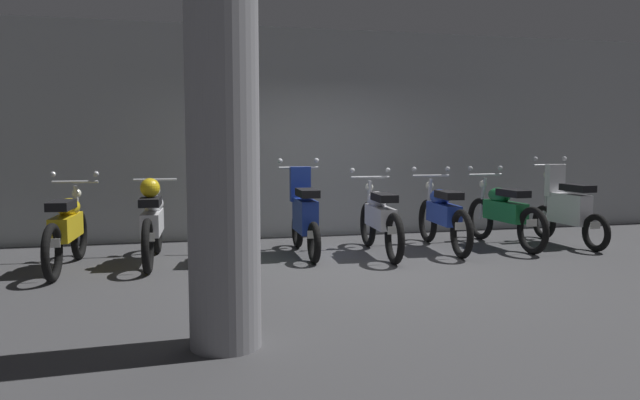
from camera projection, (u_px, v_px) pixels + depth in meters
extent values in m
plane|color=#424244|center=(360.00, 266.00, 7.57)|extent=(80.00, 80.00, 0.00)
cube|color=#9EA0A3|center=(312.00, 134.00, 9.92)|extent=(16.00, 0.30, 3.28)
torus|color=black|center=(79.00, 234.00, 7.99)|extent=(0.14, 0.66, 0.65)
torus|color=black|center=(52.00, 253.00, 6.71)|extent=(0.14, 0.66, 0.65)
cube|color=gold|center=(66.00, 227.00, 7.33)|extent=(0.28, 0.85, 0.28)
ellipsoid|color=gold|center=(69.00, 207.00, 7.46)|extent=(0.29, 0.46, 0.22)
cube|color=black|center=(61.00, 205.00, 7.13)|extent=(0.28, 0.54, 0.10)
cylinder|color=#B7BABF|center=(75.00, 182.00, 7.82)|extent=(0.56, 0.08, 0.04)
sphere|color=#B7BABF|center=(53.00, 174.00, 7.77)|extent=(0.07, 0.07, 0.07)
sphere|color=#B7BABF|center=(96.00, 174.00, 7.85)|extent=(0.07, 0.07, 0.07)
cylinder|color=#B7BABF|center=(77.00, 210.00, 7.91)|extent=(0.07, 0.16, 0.65)
sphere|color=silver|center=(76.00, 193.00, 7.88)|extent=(0.12, 0.12, 0.12)
cube|color=white|center=(52.00, 243.00, 6.73)|extent=(0.16, 0.02, 0.10)
torus|color=black|center=(157.00, 230.00, 8.39)|extent=(0.13, 0.65, 0.65)
torus|color=black|center=(148.00, 246.00, 7.11)|extent=(0.13, 0.65, 0.65)
cube|color=silver|center=(152.00, 222.00, 7.73)|extent=(0.27, 0.84, 0.28)
ellipsoid|color=silver|center=(153.00, 204.00, 7.86)|extent=(0.29, 0.46, 0.22)
cube|color=black|center=(150.00, 202.00, 7.53)|extent=(0.27, 0.53, 0.10)
cylinder|color=#B7BABF|center=(155.00, 180.00, 8.22)|extent=(0.56, 0.07, 0.04)
cylinder|color=#B7BABF|center=(156.00, 207.00, 8.30)|extent=(0.07, 0.16, 0.65)
sphere|color=silver|center=(156.00, 191.00, 8.28)|extent=(0.12, 0.12, 0.12)
cube|color=white|center=(148.00, 237.00, 7.13)|extent=(0.16, 0.02, 0.10)
sphere|color=gold|center=(150.00, 188.00, 7.51)|extent=(0.24, 0.24, 0.24)
torus|color=black|center=(236.00, 228.00, 8.56)|extent=(0.21, 0.66, 0.65)
torus|color=black|center=(227.00, 244.00, 7.27)|extent=(0.21, 0.66, 0.65)
cube|color=#197238|center=(232.00, 221.00, 7.89)|extent=(0.37, 0.86, 0.28)
ellipsoid|color=#197238|center=(233.00, 202.00, 8.03)|extent=(0.34, 0.48, 0.22)
cube|color=black|center=(230.00, 200.00, 7.68)|extent=(0.33, 0.55, 0.10)
cylinder|color=#B7BABF|center=(235.00, 179.00, 8.39)|extent=(0.56, 0.14, 0.04)
cylinder|color=#B7BABF|center=(236.00, 206.00, 8.47)|extent=(0.08, 0.17, 0.65)
sphere|color=silver|center=(235.00, 190.00, 8.45)|extent=(0.12, 0.12, 0.12)
cube|color=white|center=(228.00, 235.00, 7.28)|extent=(0.16, 0.04, 0.10)
torus|color=black|center=(297.00, 229.00, 8.83)|extent=(0.10, 0.53, 0.53)
torus|color=black|center=(314.00, 243.00, 7.71)|extent=(0.10, 0.53, 0.53)
cube|color=#1E389E|center=(305.00, 216.00, 8.25)|extent=(0.24, 0.74, 0.44)
cube|color=#1E389E|center=(300.00, 184.00, 8.54)|extent=(0.28, 0.13, 0.48)
cube|color=black|center=(307.00, 193.00, 8.06)|extent=(0.25, 0.52, 0.10)
cylinder|color=#B7BABF|center=(298.00, 168.00, 8.65)|extent=(0.56, 0.05, 0.04)
sphere|color=#B7BABF|center=(280.00, 161.00, 8.59)|extent=(0.07, 0.07, 0.07)
sphere|color=#B7BABF|center=(316.00, 160.00, 8.70)|extent=(0.07, 0.07, 0.07)
cylinder|color=#B7BABF|center=(298.00, 201.00, 8.74)|extent=(0.06, 0.15, 0.85)
sphere|color=silver|center=(298.00, 178.00, 8.71)|extent=(0.12, 0.12, 0.12)
cube|color=white|center=(314.00, 234.00, 7.73)|extent=(0.16, 0.02, 0.10)
torus|color=black|center=(368.00, 224.00, 8.93)|extent=(0.13, 0.65, 0.65)
torus|color=black|center=(394.00, 239.00, 7.66)|extent=(0.13, 0.65, 0.65)
cube|color=silver|center=(380.00, 217.00, 8.27)|extent=(0.27, 0.84, 0.28)
ellipsoid|color=silver|center=(377.00, 200.00, 8.40)|extent=(0.29, 0.45, 0.22)
cube|color=black|center=(384.00, 197.00, 8.07)|extent=(0.27, 0.53, 0.10)
cylinder|color=#B7BABF|center=(370.00, 177.00, 8.76)|extent=(0.56, 0.07, 0.04)
sphere|color=#B7BABF|center=(352.00, 170.00, 8.70)|extent=(0.07, 0.07, 0.07)
sphere|color=#B7BABF|center=(388.00, 170.00, 8.79)|extent=(0.07, 0.07, 0.07)
cylinder|color=#B7BABF|center=(369.00, 203.00, 8.85)|extent=(0.07, 0.16, 0.65)
sphere|color=silver|center=(369.00, 188.00, 8.82)|extent=(0.12, 0.12, 0.12)
cube|color=white|center=(394.00, 230.00, 7.67)|extent=(0.16, 0.02, 0.10)
torus|color=black|center=(428.00, 221.00, 9.30)|extent=(0.13, 0.65, 0.65)
torus|color=black|center=(462.00, 234.00, 8.02)|extent=(0.13, 0.65, 0.65)
cube|color=#1E389E|center=(444.00, 214.00, 8.64)|extent=(0.28, 0.85, 0.28)
ellipsoid|color=#1E389E|center=(440.00, 197.00, 8.77)|extent=(0.29, 0.46, 0.22)
cube|color=black|center=(449.00, 195.00, 8.44)|extent=(0.28, 0.54, 0.10)
cylinder|color=#B7BABF|center=(431.00, 176.00, 9.13)|extent=(0.56, 0.07, 0.04)
sphere|color=#B7BABF|center=(414.00, 169.00, 9.07)|extent=(0.07, 0.07, 0.07)
sphere|color=#B7BABF|center=(448.00, 169.00, 9.16)|extent=(0.07, 0.07, 0.07)
cylinder|color=#B7BABF|center=(429.00, 200.00, 9.22)|extent=(0.07, 0.16, 0.65)
sphere|color=silver|center=(429.00, 186.00, 9.19)|extent=(0.12, 0.12, 0.12)
cube|color=white|center=(461.00, 226.00, 8.04)|extent=(0.16, 0.02, 0.10)
torus|color=black|center=(480.00, 219.00, 9.56)|extent=(0.13, 0.65, 0.65)
torus|color=black|center=(533.00, 231.00, 8.33)|extent=(0.13, 0.65, 0.65)
cube|color=#197238|center=(505.00, 211.00, 8.92)|extent=(0.27, 0.84, 0.28)
ellipsoid|color=#197238|center=(499.00, 195.00, 9.05)|extent=(0.29, 0.46, 0.22)
cube|color=black|center=(513.00, 193.00, 8.72)|extent=(0.27, 0.53, 0.10)
cylinder|color=#B7BABF|center=(485.00, 175.00, 9.39)|extent=(0.56, 0.07, 0.04)
sphere|color=#B7BABF|center=(470.00, 168.00, 9.31)|extent=(0.07, 0.07, 0.07)
sphere|color=#B7BABF|center=(500.00, 168.00, 9.46)|extent=(0.07, 0.07, 0.07)
cylinder|color=#B7BABF|center=(483.00, 198.00, 9.48)|extent=(0.07, 0.16, 0.65)
sphere|color=silver|center=(483.00, 184.00, 9.46)|extent=(0.12, 0.12, 0.12)
cube|color=white|center=(532.00, 223.00, 8.34)|extent=(0.16, 0.02, 0.10)
torus|color=black|center=(544.00, 222.00, 9.63)|extent=(0.11, 0.53, 0.53)
torus|color=black|center=(596.00, 233.00, 8.54)|extent=(0.11, 0.53, 0.53)
cube|color=silver|center=(569.00, 209.00, 9.06)|extent=(0.25, 0.75, 0.44)
cube|color=silver|center=(555.00, 180.00, 9.35)|extent=(0.29, 0.13, 0.48)
cube|color=black|center=(578.00, 188.00, 8.87)|extent=(0.26, 0.53, 0.10)
cylinder|color=#B7BABF|center=(550.00, 165.00, 9.46)|extent=(0.56, 0.06, 0.04)
sphere|color=#B7BABF|center=(535.00, 159.00, 9.37)|extent=(0.07, 0.07, 0.07)
sphere|color=#B7BABF|center=(564.00, 159.00, 9.52)|extent=(0.07, 0.07, 0.07)
cylinder|color=#B7BABF|center=(547.00, 195.00, 9.55)|extent=(0.06, 0.15, 0.85)
sphere|color=silver|center=(548.00, 175.00, 9.52)|extent=(0.12, 0.12, 0.12)
cube|color=white|center=(595.00, 225.00, 8.55)|extent=(0.16, 0.02, 0.10)
cylinder|color=gray|center=(223.00, 128.00, 4.50)|extent=(0.54, 0.54, 3.28)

